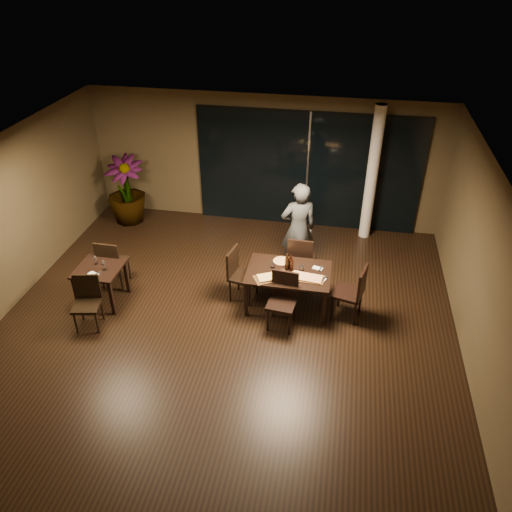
% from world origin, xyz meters
% --- Properties ---
extents(ground, '(8.00, 8.00, 0.00)m').
position_xyz_m(ground, '(0.00, 0.00, 0.00)').
color(ground, black).
rests_on(ground, ground).
extents(wall_back, '(8.00, 0.10, 3.00)m').
position_xyz_m(wall_back, '(0.00, 4.05, 1.50)').
color(wall_back, '#463B25').
rests_on(wall_back, ground).
extents(wall_front, '(8.00, 0.10, 3.00)m').
position_xyz_m(wall_front, '(0.00, -4.05, 1.50)').
color(wall_front, '#463B25').
rests_on(wall_front, ground).
extents(wall_right, '(0.10, 8.00, 3.00)m').
position_xyz_m(wall_right, '(4.05, 0.00, 1.50)').
color(wall_right, '#463B25').
rests_on(wall_right, ground).
extents(ceiling, '(8.00, 8.00, 0.04)m').
position_xyz_m(ceiling, '(0.00, 0.00, 3.02)').
color(ceiling, silver).
rests_on(ceiling, wall_back).
extents(window_panel, '(5.00, 0.06, 2.70)m').
position_xyz_m(window_panel, '(1.00, 3.96, 1.35)').
color(window_panel, black).
rests_on(window_panel, ground).
extents(column, '(0.24, 0.24, 3.00)m').
position_xyz_m(column, '(2.40, 3.65, 1.50)').
color(column, silver).
rests_on(column, ground).
extents(main_table, '(1.50, 1.00, 0.75)m').
position_xyz_m(main_table, '(1.00, 0.80, 0.68)').
color(main_table, black).
rests_on(main_table, ground).
extents(side_table, '(0.80, 0.80, 0.75)m').
position_xyz_m(side_table, '(-2.40, 0.30, 0.62)').
color(side_table, black).
rests_on(side_table, ground).
extents(chair_main_far, '(0.50, 0.50, 1.05)m').
position_xyz_m(chair_main_far, '(1.14, 1.55, 0.58)').
color(chair_main_far, black).
rests_on(chair_main_far, ground).
extents(chair_main_near, '(0.52, 0.52, 1.02)m').
position_xyz_m(chair_main_near, '(0.97, 0.29, 0.57)').
color(chair_main_near, black).
rests_on(chair_main_near, ground).
extents(chair_main_left, '(0.56, 0.56, 1.02)m').
position_xyz_m(chair_main_left, '(0.07, 0.89, 0.57)').
color(chair_main_left, black).
rests_on(chair_main_left, ground).
extents(chair_main_right, '(0.59, 0.59, 1.06)m').
position_xyz_m(chair_main_right, '(2.17, 0.67, 0.59)').
color(chair_main_right, black).
rests_on(chair_main_right, ground).
extents(chair_side_far, '(0.48, 0.48, 1.02)m').
position_xyz_m(chair_side_far, '(-2.40, 0.79, 0.57)').
color(chair_side_far, black).
rests_on(chair_side_far, ground).
extents(chair_side_near, '(0.52, 0.52, 0.96)m').
position_xyz_m(chair_side_near, '(-2.35, -0.34, 0.54)').
color(chair_side_near, black).
rests_on(chair_side_near, ground).
extents(diner, '(0.76, 0.63, 1.93)m').
position_xyz_m(diner, '(1.03, 1.99, 0.96)').
color(diner, '#2F3134').
rests_on(diner, ground).
extents(potted_plant, '(0.94, 0.94, 1.60)m').
position_xyz_m(potted_plant, '(-3.15, 3.35, 0.80)').
color(potted_plant, '#1C4717').
rests_on(potted_plant, ground).
extents(pizza_board_left, '(0.69, 0.58, 0.01)m').
position_xyz_m(pizza_board_left, '(0.73, 0.56, 0.76)').
color(pizza_board_left, '#3E2814').
rests_on(pizza_board_left, main_table).
extents(pizza_board_right, '(0.61, 0.34, 0.01)m').
position_xyz_m(pizza_board_right, '(1.34, 0.65, 0.76)').
color(pizza_board_right, '#4E3319').
rests_on(pizza_board_right, main_table).
extents(oblong_pizza_left, '(0.52, 0.40, 0.02)m').
position_xyz_m(oblong_pizza_left, '(0.73, 0.56, 0.77)').
color(oblong_pizza_left, maroon).
rests_on(oblong_pizza_left, pizza_board_left).
extents(oblong_pizza_right, '(0.54, 0.30, 0.02)m').
position_xyz_m(oblong_pizza_right, '(1.34, 0.65, 0.77)').
color(oblong_pizza_right, maroon).
rests_on(oblong_pizza_right, pizza_board_right).
extents(round_pizza, '(0.29, 0.29, 0.01)m').
position_xyz_m(round_pizza, '(0.83, 1.10, 0.76)').
color(round_pizza, red).
rests_on(round_pizza, main_table).
extents(bottle_a, '(0.07, 0.07, 0.34)m').
position_xyz_m(bottle_a, '(0.96, 0.86, 0.92)').
color(bottle_a, black).
rests_on(bottle_a, main_table).
extents(bottle_b, '(0.06, 0.06, 0.29)m').
position_xyz_m(bottle_b, '(1.04, 0.84, 0.90)').
color(bottle_b, black).
rests_on(bottle_b, main_table).
extents(bottle_c, '(0.06, 0.06, 0.29)m').
position_xyz_m(bottle_c, '(1.01, 0.91, 0.89)').
color(bottle_c, black).
rests_on(bottle_c, main_table).
extents(tumbler_left, '(0.08, 0.08, 0.09)m').
position_xyz_m(tumbler_left, '(0.70, 0.88, 0.79)').
color(tumbler_left, white).
rests_on(tumbler_left, main_table).
extents(tumbler_right, '(0.08, 0.08, 0.09)m').
position_xyz_m(tumbler_right, '(1.22, 0.88, 0.80)').
color(tumbler_right, white).
rests_on(tumbler_right, main_table).
extents(napkin_near, '(0.21, 0.16, 0.01)m').
position_xyz_m(napkin_near, '(1.58, 0.68, 0.76)').
color(napkin_near, white).
rests_on(napkin_near, main_table).
extents(napkin_far, '(0.20, 0.15, 0.01)m').
position_xyz_m(napkin_far, '(1.50, 0.99, 0.76)').
color(napkin_far, white).
rests_on(napkin_far, main_table).
extents(wine_glass_a, '(0.07, 0.07, 0.16)m').
position_xyz_m(wine_glass_a, '(-2.50, 0.40, 0.83)').
color(wine_glass_a, white).
rests_on(wine_glass_a, side_table).
extents(wine_glass_b, '(0.08, 0.08, 0.18)m').
position_xyz_m(wine_glass_b, '(-2.27, 0.27, 0.84)').
color(wine_glass_b, white).
rests_on(wine_glass_b, side_table).
extents(side_napkin, '(0.21, 0.17, 0.01)m').
position_xyz_m(side_napkin, '(-2.40, 0.08, 0.76)').
color(side_napkin, white).
rests_on(side_napkin, side_table).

